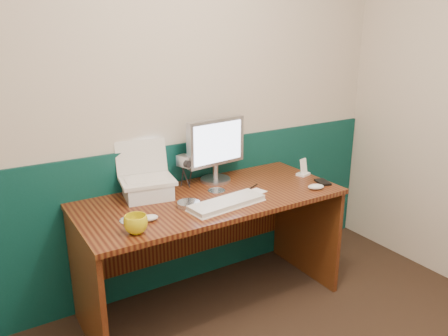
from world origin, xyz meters
TOP-DOWN VIEW (x-y plane):
  - back_wall at (0.00, 1.75)m, footprint 3.50×0.04m
  - wainscot at (0.00, 1.74)m, footprint 3.48×0.02m
  - desk at (0.15, 1.38)m, footprint 1.60×0.70m
  - laptop_riser at (-0.18, 1.56)m, footprint 0.30×0.27m
  - laptop at (-0.18, 1.56)m, footprint 0.35×0.29m
  - monitor at (0.32, 1.61)m, footprint 0.43×0.17m
  - keyboard at (0.16, 1.21)m, footprint 0.47×0.20m
  - mouse_right at (0.77, 1.14)m, footprint 0.12×0.10m
  - mouse_left at (-0.30, 1.24)m, footprint 0.11×0.07m
  - mug at (-0.41, 1.15)m, footprint 0.15×0.15m
  - camcorder at (0.11, 1.62)m, footprint 0.13×0.15m
  - cd_spindle at (-0.04, 1.31)m, footprint 0.13×0.13m
  - cd_loose_a at (-0.38, 1.30)m, footprint 0.12×0.12m
  - cd_loose_b at (0.23, 1.45)m, footprint 0.11×0.11m
  - pen at (0.45, 1.37)m, footprint 0.12×0.06m
  - papers at (0.41, 1.29)m, footprint 0.15×0.12m
  - dock at (0.89, 1.39)m, footprint 0.10×0.08m
  - music_player at (0.89, 1.39)m, footprint 0.06×0.04m
  - pda at (0.89, 1.20)m, footprint 0.10×0.13m

SIDE VIEW (x-z plane):
  - desk at x=0.15m, z-range 0.00..0.75m
  - wainscot at x=0.00m, z-range 0.00..1.00m
  - cd_loose_b at x=0.23m, z-range 0.75..0.75m
  - cd_loose_a at x=-0.38m, z-range 0.75..0.75m
  - papers at x=0.41m, z-range 0.75..0.75m
  - pen at x=0.45m, z-range 0.75..0.76m
  - pda at x=0.89m, z-range 0.75..0.76m
  - dock at x=0.89m, z-range 0.75..0.77m
  - keyboard at x=0.16m, z-range 0.75..0.78m
  - cd_spindle at x=-0.04m, z-range 0.75..0.78m
  - mouse_left at x=-0.30m, z-range 0.75..0.78m
  - mouse_right at x=0.77m, z-range 0.75..0.78m
  - mug at x=-0.41m, z-range 0.75..0.84m
  - laptop_riser at x=-0.18m, z-range 0.75..0.84m
  - music_player at x=0.89m, z-range 0.77..0.87m
  - camcorder at x=0.11m, z-range 0.75..0.95m
  - monitor at x=0.32m, z-range 0.75..1.17m
  - laptop at x=-0.18m, z-range 0.84..1.10m
  - back_wall at x=0.00m, z-range 0.00..2.50m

